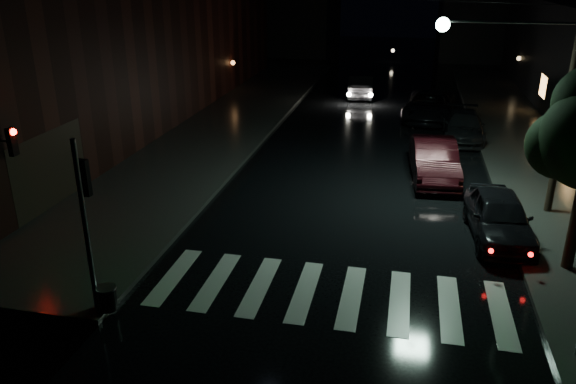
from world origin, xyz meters
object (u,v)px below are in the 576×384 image
Objects in this scene: parked_car_a at (499,216)px; oncoming_car at (361,86)px; parked_car_c at (463,126)px; parked_car_d at (429,106)px; parked_car_b at (434,160)px.

oncoming_car is (-6.00, 19.78, -0.00)m from parked_car_a.
parked_car_c is 3.99m from parked_car_d.
parked_car_b is 1.03× the size of parked_car_c.
parked_car_c is 1.05× the size of oncoming_car.
parked_car_d reaches higher than parked_car_a.
parked_car_c is (1.55, 5.98, -0.11)m from parked_car_b.
parked_car_b reaches higher than parked_car_a.
parked_car_b is (-1.80, 5.02, 0.05)m from parked_car_a.
parked_car_b reaches higher than parked_car_c.
parked_car_c is (-0.25, 10.99, -0.06)m from parked_car_a.
parked_car_a is 0.90× the size of parked_car_b.
parked_car_c is 10.50m from oncoming_car.
parked_car_c is at bearing 71.01° from parked_car_b.
parked_car_d is 6.61m from oncoming_car.
parked_car_a is 0.77× the size of parked_car_d.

